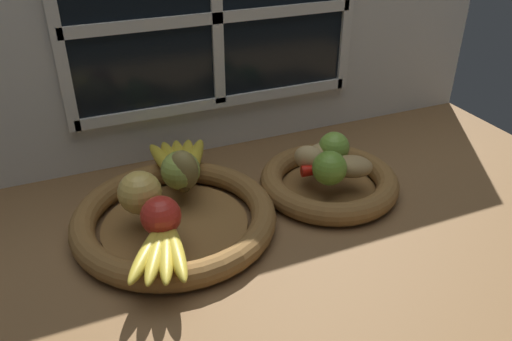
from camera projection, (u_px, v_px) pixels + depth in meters
ground_plane at (269, 214)px, 100.99cm from camera, size 140.00×90.00×3.00cm
back_wall at (214, 30)px, 109.82cm from camera, size 140.00×4.60×55.00cm
fruit_bowl_left at (175, 218)px, 93.70cm from camera, size 37.64×37.64×4.60cm
fruit_bowl_right at (329, 182)px, 104.71cm from camera, size 28.43×28.43×4.60cm
apple_red_front at (161, 216)px, 84.19cm from camera, size 6.84×6.84×6.84cm
apple_green_back at (181, 170)px, 96.45cm from camera, size 7.53×7.53×7.53cm
apple_golden_left at (140, 193)px, 89.43cm from camera, size 7.82×7.82×7.82cm
pear_brown at (183, 171)px, 95.75cm from camera, size 7.83×8.07×8.17cm
banana_bunch_front at (162, 248)px, 80.23cm from camera, size 11.42×17.70×2.60cm
banana_bunch_back at (180, 163)px, 103.69cm from camera, size 13.57×20.23×2.98cm
potato_small at (352, 167)px, 100.96cm from camera, size 9.92×8.79×4.30cm
potato_back at (328, 152)px, 106.44cm from camera, size 9.13×6.93×4.22cm
potato_oblong at (309, 158)px, 103.15cm from camera, size 7.40×7.66×5.12cm
lime_near at (329, 168)px, 97.93cm from camera, size 6.78×6.78×6.78cm
lime_far at (334, 147)px, 105.81cm from camera, size 6.46×6.46×6.46cm
chili_pepper at (334, 168)px, 102.46cm from camera, size 14.05×5.51×2.39cm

